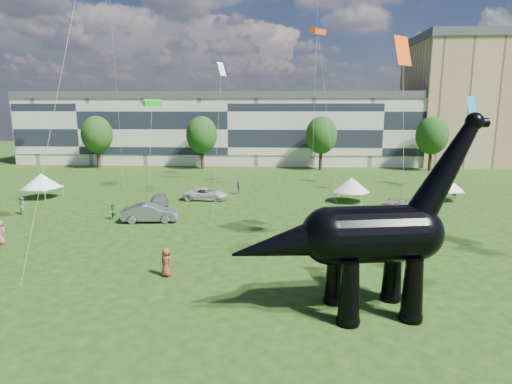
{
  "coord_description": "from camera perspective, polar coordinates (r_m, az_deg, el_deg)",
  "views": [
    {
      "loc": [
        0.91,
        -18.71,
        10.3
      ],
      "look_at": [
        -0.49,
        8.0,
        5.0
      ],
      "focal_mm": 30.0,
      "sensor_mm": 36.0,
      "label": 1
    }
  ],
  "objects": [
    {
      "name": "ground",
      "position": [
        21.38,
        0.2,
        -17.59
      ],
      "size": [
        220.0,
        220.0,
        0.0
      ],
      "primitive_type": "plane",
      "color": "#16330C",
      "rests_on": "ground"
    },
    {
      "name": "terrace_row",
      "position": [
        81.32,
        -3.33,
        8.15
      ],
      "size": [
        78.0,
        11.0,
        12.0
      ],
      "primitive_type": "cube",
      "color": "beige",
      "rests_on": "ground"
    },
    {
      "name": "apartment_block",
      "position": [
        92.39,
        28.53,
        10.31
      ],
      "size": [
        28.0,
        18.0,
        22.0
      ],
      "primitive_type": "cube",
      "color": "tan",
      "rests_on": "ground"
    },
    {
      "name": "tree_far_left",
      "position": [
        78.19,
        -20.48,
        7.57
      ],
      "size": [
        5.2,
        5.2,
        9.44
      ],
      "color": "#382314",
      "rests_on": "ground"
    },
    {
      "name": "tree_mid_left",
      "position": [
        72.97,
        -7.27,
        7.97
      ],
      "size": [
        5.2,
        5.2,
        9.44
      ],
      "color": "#382314",
      "rests_on": "ground"
    },
    {
      "name": "tree_mid_right",
      "position": [
        72.17,
        8.71,
        7.89
      ],
      "size": [
        5.2,
        5.2,
        9.44
      ],
      "color": "#382314",
      "rests_on": "ground"
    },
    {
      "name": "tree_far_right",
      "position": [
        76.08,
        22.44,
        7.35
      ],
      "size": [
        5.2,
        5.2,
        9.44
      ],
      "color": "#382314",
      "rests_on": "ground"
    },
    {
      "name": "dinosaur_sculpture",
      "position": [
        21.97,
        14.16,
        -5.94
      ],
      "size": [
        12.86,
        4.35,
        10.47
      ],
      "rotation": [
        0.0,
        0.0,
        0.17
      ],
      "color": "black",
      "rests_on": "ground"
    },
    {
      "name": "car_silver",
      "position": [
        45.13,
        -12.78,
        -1.26
      ],
      "size": [
        2.9,
        4.86,
        1.55
      ],
      "primitive_type": "imported",
      "rotation": [
        0.0,
        0.0,
        0.25
      ],
      "color": "#AFB0B4",
      "rests_on": "ground"
    },
    {
      "name": "car_grey",
      "position": [
        40.3,
        -13.92,
        -2.72
      ],
      "size": [
        5.19,
        2.29,
        1.66
      ],
      "primitive_type": "imported",
      "rotation": [
        0.0,
        0.0,
        1.68
      ],
      "color": "slate",
      "rests_on": "ground"
    },
    {
      "name": "car_white",
      "position": [
        48.66,
        -6.72,
        -0.26
      ],
      "size": [
        5.13,
        2.61,
        1.39
      ],
      "primitive_type": "imported",
      "rotation": [
        0.0,
        0.0,
        1.51
      ],
      "color": "silver",
      "rests_on": "ground"
    },
    {
      "name": "car_dark",
      "position": [
        42.45,
        17.36,
        -2.36
      ],
      "size": [
        4.35,
        5.26,
        1.44
      ],
      "primitive_type": "imported",
      "rotation": [
        0.0,
        0.0,
        -0.56
      ],
      "color": "#595960",
      "rests_on": "ground"
    },
    {
      "name": "gazebo_near",
      "position": [
        48.27,
        12.61,
        0.95
      ],
      "size": [
        5.13,
        5.13,
        2.75
      ],
      "rotation": [
        0.0,
        0.0,
        -0.38
      ],
      "color": "silver",
      "rests_on": "ground"
    },
    {
      "name": "gazebo_far",
      "position": [
        52.38,
        23.86,
        1.07
      ],
      "size": [
        4.11,
        4.11,
        2.78
      ],
      "rotation": [
        0.0,
        0.0,
        0.03
      ],
      "color": "white",
      "rests_on": "ground"
    },
    {
      "name": "gazebo_left",
      "position": [
        54.87,
        -26.68,
        1.33
      ],
      "size": [
        4.79,
        4.79,
        2.89
      ],
      "rotation": [
        0.0,
        0.0,
        -0.17
      ],
      "color": "white",
      "rests_on": "ground"
    },
    {
      "name": "visitors",
      "position": [
        35.72,
        0.31,
        -4.08
      ],
      "size": [
        46.12,
        41.09,
        1.88
      ],
      "color": "#733981",
      "rests_on": "ground"
    }
  ]
}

